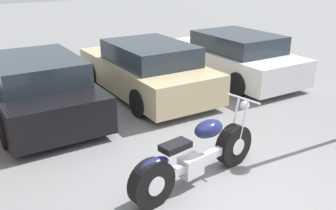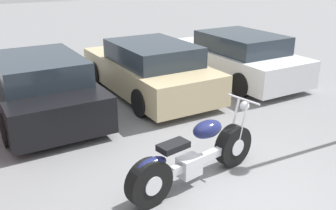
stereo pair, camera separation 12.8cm
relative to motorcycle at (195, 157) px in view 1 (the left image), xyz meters
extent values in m
plane|color=slate|center=(0.30, -0.49, -0.43)|extent=(60.00, 60.00, 0.00)
cylinder|color=black|center=(0.87, 0.14, -0.09)|extent=(0.71, 0.31, 0.68)
cylinder|color=silver|center=(0.87, 0.14, -0.09)|extent=(0.31, 0.26, 0.27)
cylinder|color=black|center=(-0.81, -0.14, -0.09)|extent=(0.71, 0.31, 0.68)
cylinder|color=silver|center=(-0.81, -0.14, -0.09)|extent=(0.31, 0.26, 0.27)
cube|color=silver|center=(0.03, 0.00, -0.07)|extent=(1.30, 0.33, 0.12)
cube|color=silver|center=(-0.09, -0.02, -0.11)|extent=(0.38, 0.29, 0.30)
ellipsoid|color=#191E4C|center=(0.26, 0.04, 0.38)|extent=(0.56, 0.39, 0.26)
cube|color=black|center=(-0.39, -0.07, 0.32)|extent=(0.47, 0.31, 0.09)
ellipsoid|color=#191E4C|center=(-0.76, -0.13, 0.17)|extent=(0.51, 0.28, 0.20)
cylinder|color=silver|center=(0.97, 0.07, 0.29)|extent=(0.22, 0.07, 0.76)
cylinder|color=silver|center=(0.94, 0.25, 0.29)|extent=(0.22, 0.07, 0.76)
cylinder|color=silver|center=(1.05, 0.17, 0.66)|extent=(0.13, 0.62, 0.03)
sphere|color=silver|center=(1.09, 0.18, 0.54)|extent=(0.15, 0.15, 0.15)
cylinder|color=silver|center=(-0.35, 0.08, -0.21)|extent=(1.30, 0.30, 0.08)
cube|color=black|center=(-1.30, 4.07, 0.07)|extent=(1.85, 4.29, 0.70)
cube|color=#28333D|center=(-1.30, 3.81, 0.65)|extent=(1.63, 2.23, 0.47)
cylinder|color=black|center=(-0.43, 5.39, -0.12)|extent=(0.20, 0.62, 0.62)
cylinder|color=black|center=(-2.17, 2.74, -0.12)|extent=(0.20, 0.62, 0.62)
cylinder|color=black|center=(-0.43, 2.74, -0.12)|extent=(0.20, 0.62, 0.62)
cube|color=#C6B284|center=(1.38, 4.08, 0.07)|extent=(1.85, 4.29, 0.70)
cube|color=#28333D|center=(1.38, 3.82, 0.65)|extent=(1.63, 2.23, 0.47)
cylinder|color=black|center=(0.52, 5.41, -0.12)|extent=(0.20, 0.62, 0.62)
cylinder|color=black|center=(2.25, 5.41, -0.12)|extent=(0.20, 0.62, 0.62)
cylinder|color=black|center=(0.52, 2.75, -0.12)|extent=(0.20, 0.62, 0.62)
cylinder|color=black|center=(2.25, 2.75, -0.12)|extent=(0.20, 0.62, 0.62)
cube|color=white|center=(4.06, 3.96, 0.07)|extent=(1.85, 4.29, 0.70)
cube|color=#28333D|center=(4.06, 3.70, 0.65)|extent=(1.63, 2.23, 0.47)
cylinder|color=black|center=(3.20, 5.29, -0.12)|extent=(0.20, 0.62, 0.62)
cylinder|color=black|center=(4.93, 5.29, -0.12)|extent=(0.20, 0.62, 0.62)
cylinder|color=black|center=(3.20, 2.63, -0.12)|extent=(0.20, 0.62, 0.62)
cylinder|color=black|center=(4.93, 2.63, -0.12)|extent=(0.20, 0.62, 0.62)
camera|label=1|loc=(-2.89, -3.92, 2.68)|focal=40.00mm
camera|label=2|loc=(-2.78, -3.99, 2.68)|focal=40.00mm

